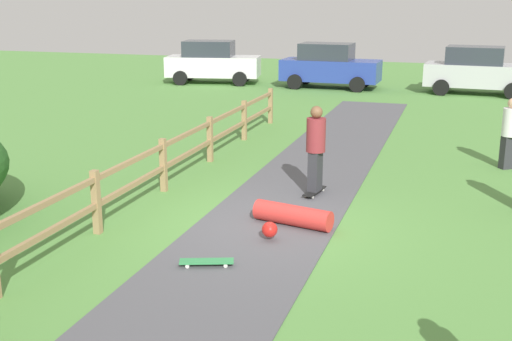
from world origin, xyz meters
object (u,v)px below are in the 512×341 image
Objects in this scene: skater_riding at (316,146)px; parked_car_white at (212,62)px; skater_fallen at (291,216)px; skateboard_loose at (207,261)px; bystander_white at (510,130)px; parked_car_silver at (478,71)px; parked_car_blue at (330,66)px.

parked_car_white reaches higher than skater_riding.
skater_fallen is 2.16m from skateboard_loose.
bystander_white is 12.22m from parked_car_silver.
skater_riding is 15.87m from parked_car_blue.
parked_car_blue is (-2.87, 15.61, -0.06)m from skater_riding.
parked_car_silver is at bearing 79.65° from skater_fallen.
skater_fallen is 1.77× the size of skateboard_loose.
bystander_white reaches higher than skateboard_loose.
skater_riding is 5.10m from bystander_white.
skater_riding is at bearing -101.67° from parked_car_silver.
parked_car_silver is 1.01× the size of parked_car_blue.
skateboard_loose is 0.19× the size of parked_car_silver.
skater_riding is 17.68m from parked_car_white.
skateboard_loose is at bearing -68.85° from parked_car_white.
bystander_white is at bearing -61.39° from parked_car_blue.
skater_riding is 0.42× the size of parked_car_silver.
bystander_white is at bearing 58.49° from skateboard_loose.
parked_car_white is at bearing 134.78° from bystander_white.
skater_fallen is 0.88× the size of bystander_white.
skateboard_loose is 0.18× the size of parked_car_white.
parked_car_silver is (11.53, 0.01, 0.00)m from parked_car_white.
skateboard_loose is at bearing -100.50° from skater_riding.
skater_fallen is at bearing -80.68° from parked_car_blue.
parked_car_silver is (3.21, 17.57, 0.76)m from skater_fallen.
parked_car_silver and parked_car_blue have the same top height.
skater_fallen is 0.34× the size of parked_car_silver.
parked_car_white reaches higher than skater_fallen.
parked_car_blue reaches higher than skater_fallen.
bystander_white is 17.18m from parked_car_white.
parked_car_silver reaches higher than skater_riding.
skateboard_loose is at bearing -101.43° from parked_car_silver.
bystander_white reaches higher than skater_fallen.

